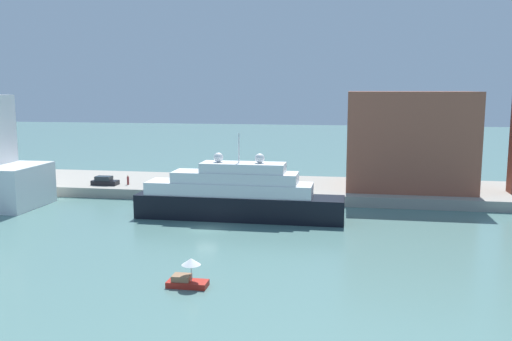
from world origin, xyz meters
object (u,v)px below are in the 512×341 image
at_px(small_motorboat, 188,276).
at_px(parked_car, 105,181).
at_px(person_figure, 128,180).
at_px(mooring_bollard, 230,189).
at_px(harbor_building, 408,140).
at_px(large_yacht, 237,196).

distance_m(small_motorboat, parked_car, 46.12).
distance_m(small_motorboat, person_figure, 44.91).
bearing_deg(mooring_bollard, parked_car, 173.49).
xyz_separation_m(harbor_building, parked_car, (-48.27, -6.96, -6.93)).
height_order(harbor_building, parked_car, harbor_building).
bearing_deg(mooring_bollard, large_yacht, -72.82).
relative_size(harbor_building, parked_car, 4.51).
height_order(harbor_building, mooring_bollard, harbor_building).
bearing_deg(mooring_bollard, small_motorboat, -83.25).
distance_m(parked_car, mooring_bollard, 21.55).
relative_size(harbor_building, person_figure, 12.33).
xyz_separation_m(small_motorboat, harbor_building, (22.61, 45.26, 8.13)).
height_order(large_yacht, person_figure, large_yacht).
relative_size(parked_car, person_figure, 2.73).
distance_m(harbor_building, mooring_bollard, 29.34).
distance_m(large_yacht, parked_car, 27.85).
distance_m(harbor_building, parked_car, 49.25).
bearing_deg(harbor_building, small_motorboat, -116.55).
bearing_deg(parked_car, harbor_building, 8.20).
xyz_separation_m(person_figure, mooring_bollard, (17.75, -3.27, -0.34)).
bearing_deg(parked_car, small_motorboat, -56.19).
distance_m(person_figure, mooring_bollard, 18.05).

